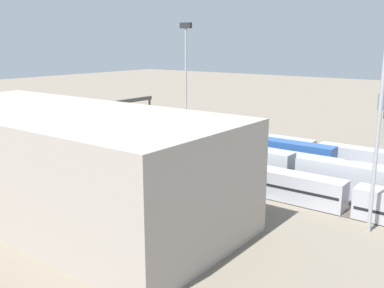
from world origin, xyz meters
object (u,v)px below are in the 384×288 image
(train_on_track_1, at_px, (177,137))
(train_on_track_3, at_px, (225,159))
(signal_gantry, at_px, (110,108))
(train_on_track_4, at_px, (263,181))
(maintenance_shed, at_px, (59,161))
(train_on_track_0, at_px, (305,151))
(light_mast_0, at_px, (186,65))

(train_on_track_1, xyz_separation_m, train_on_track_3, (-17.98, 10.00, 0.51))
(train_on_track_1, height_order, signal_gantry, signal_gantry)
(train_on_track_4, xyz_separation_m, maintenance_shed, (17.83, 20.51, 4.46))
(train_on_track_1, distance_m, train_on_track_0, 25.67)
(train_on_track_3, bearing_deg, light_mast_0, -39.89)
(train_on_track_3, xyz_separation_m, light_mast_0, (22.58, -18.87, 13.50))
(light_mast_0, height_order, maintenance_shed, light_mast_0)
(light_mast_0, height_order, signal_gantry, light_mast_0)
(train_on_track_1, relative_size, signal_gantry, 2.66)
(train_on_track_0, bearing_deg, train_on_track_4, 96.83)
(train_on_track_1, xyz_separation_m, maintenance_shed, (-9.75, 35.51, 4.34))
(train_on_track_0, bearing_deg, train_on_track_1, 11.23)
(train_on_track_0, distance_m, signal_gantry, 40.71)
(maintenance_shed, bearing_deg, train_on_track_1, -74.65)
(light_mast_0, relative_size, maintenance_shed, 0.52)
(train_on_track_4, distance_m, light_mast_0, 42.47)
(train_on_track_0, bearing_deg, signal_gantry, 14.35)
(train_on_track_3, bearing_deg, train_on_track_4, 152.47)
(signal_gantry, bearing_deg, train_on_track_0, -165.65)
(train_on_track_4, xyz_separation_m, train_on_track_0, (2.40, -20.00, 0.05))
(train_on_track_0, xyz_separation_m, light_mast_0, (29.77, -3.87, 14.07))
(train_on_track_4, bearing_deg, train_on_track_3, -27.53)
(light_mast_0, xyz_separation_m, signal_gantry, (9.32, 13.87, -8.70))
(train_on_track_1, bearing_deg, train_on_track_4, 151.46)
(signal_gantry, bearing_deg, train_on_track_1, -160.23)
(train_on_track_1, height_order, train_on_track_0, same)
(train_on_track_1, xyz_separation_m, signal_gantry, (13.91, 5.00, 5.31))
(train_on_track_0, distance_m, light_mast_0, 33.16)
(train_on_track_1, distance_m, train_on_track_3, 20.58)
(train_on_track_3, bearing_deg, maintenance_shed, 72.10)
(signal_gantry, bearing_deg, train_on_track_4, 166.45)
(signal_gantry, bearing_deg, light_mast_0, -123.90)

